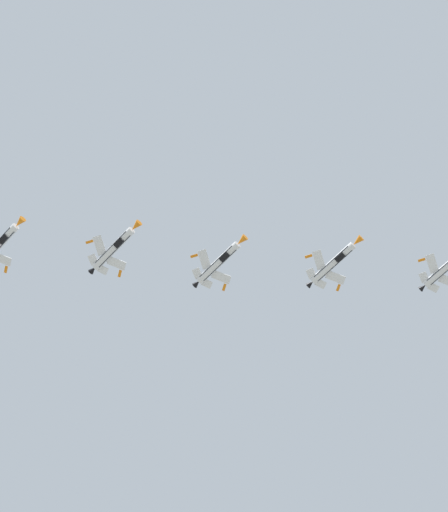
{
  "coord_description": "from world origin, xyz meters",
  "views": [
    {
      "loc": [
        5.77,
        -4.57,
        1.57
      ],
      "look_at": [
        -3.66,
        59.7,
        156.27
      ],
      "focal_mm": 54.62,
      "sensor_mm": 36.0,
      "label": 1
    }
  ],
  "objects_px": {
    "fighter_jet_left_outer": "(114,248)",
    "fighter_jet_left_wing": "(334,262)",
    "fighter_jet_right_wing": "(219,262)",
    "fighter_jet_right_outer": "(0,244)",
    "fighter_jet_lead": "(447,266)"
  },
  "relations": [
    {
      "from": "fighter_jet_lead",
      "to": "fighter_jet_left_wing",
      "type": "distance_m",
      "value": 25.18
    },
    {
      "from": "fighter_jet_lead",
      "to": "fighter_jet_left_wing",
      "type": "xyz_separation_m",
      "value": [
        -24.63,
        -5.07,
        -1.2
      ]
    },
    {
      "from": "fighter_jet_lead",
      "to": "fighter_jet_right_wing",
      "type": "relative_size",
      "value": 1.0
    },
    {
      "from": "fighter_jet_right_wing",
      "to": "fighter_jet_right_outer",
      "type": "height_order",
      "value": "fighter_jet_right_outer"
    },
    {
      "from": "fighter_jet_left_wing",
      "to": "fighter_jet_left_outer",
      "type": "height_order",
      "value": "fighter_jet_left_wing"
    },
    {
      "from": "fighter_jet_right_wing",
      "to": "fighter_jet_right_outer",
      "type": "xyz_separation_m",
      "value": [
        -46.27,
        -10.37,
        1.51
      ]
    },
    {
      "from": "fighter_jet_left_outer",
      "to": "fighter_jet_lead",
      "type": "bearing_deg",
      "value": 140.39
    },
    {
      "from": "fighter_jet_left_outer",
      "to": "fighter_jet_left_wing",
      "type": "bearing_deg",
      "value": 140.93
    },
    {
      "from": "fighter_jet_right_wing",
      "to": "fighter_jet_right_outer",
      "type": "distance_m",
      "value": 47.44
    },
    {
      "from": "fighter_jet_left_outer",
      "to": "fighter_jet_right_outer",
      "type": "relative_size",
      "value": 1.0
    },
    {
      "from": "fighter_jet_left_wing",
      "to": "fighter_jet_right_wing",
      "type": "height_order",
      "value": "fighter_jet_left_wing"
    },
    {
      "from": "fighter_jet_left_wing",
      "to": "fighter_jet_right_outer",
      "type": "height_order",
      "value": "fighter_jet_right_outer"
    },
    {
      "from": "fighter_jet_right_wing",
      "to": "fighter_jet_left_outer",
      "type": "xyz_separation_m",
      "value": [
        -21.65,
        -6.59,
        -0.29
      ]
    },
    {
      "from": "fighter_jet_left_outer",
      "to": "fighter_jet_right_wing",
      "type": "bearing_deg",
      "value": 144.69
    },
    {
      "from": "fighter_jet_left_wing",
      "to": "fighter_jet_right_wing",
      "type": "relative_size",
      "value": 1.0
    }
  ]
}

